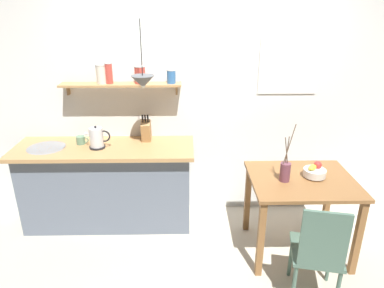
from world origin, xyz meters
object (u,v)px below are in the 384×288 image
at_px(knife_block, 146,131).
at_px(dining_chair_near, 319,251).
at_px(pendant_lamp, 143,81).
at_px(fruit_bowl, 315,171).
at_px(electric_kettle, 97,138).
at_px(dining_table, 301,191).
at_px(coffee_mug_by_sink, 81,140).
at_px(twig_vase, 285,171).

bearing_deg(knife_block, dining_chair_near, -42.18).
distance_m(knife_block, pendant_lamp, 0.63).
xyz_separation_m(fruit_bowl, electric_kettle, (-2.07, 0.43, 0.18)).
relative_size(dining_table, dining_chair_near, 1.03).
distance_m(fruit_bowl, coffee_mug_by_sink, 2.33).
bearing_deg(twig_vase, knife_block, 152.56).
height_order(dining_table, pendant_lamp, pendant_lamp).
bearing_deg(electric_kettle, twig_vase, -15.63).
xyz_separation_m(knife_block, coffee_mug_by_sink, (-0.67, -0.07, -0.07)).
xyz_separation_m(dining_table, twig_vase, (-0.18, -0.03, 0.22)).
height_order(dining_table, fruit_bowl, fruit_bowl).
xyz_separation_m(electric_kettle, pendant_lamp, (0.50, -0.08, 0.59)).
bearing_deg(twig_vase, dining_table, 10.95).
distance_m(twig_vase, pendant_lamp, 1.52).
relative_size(dining_table, electric_kettle, 3.85).
xyz_separation_m(fruit_bowl, twig_vase, (-0.29, -0.07, 0.04)).
bearing_deg(fruit_bowl, twig_vase, -167.00).
height_order(twig_vase, coffee_mug_by_sink, twig_vase).
bearing_deg(electric_kettle, pendant_lamp, -9.65).
xyz_separation_m(dining_table, electric_kettle, (-1.95, 0.46, 0.36)).
xyz_separation_m(twig_vase, knife_block, (-1.30, 0.68, 0.15)).
height_order(dining_chair_near, coffee_mug_by_sink, coffee_mug_by_sink).
bearing_deg(pendant_lamp, twig_vase, -17.88).
bearing_deg(knife_block, dining_table, -23.43).
bearing_deg(dining_chair_near, coffee_mug_by_sink, 149.76).
distance_m(dining_table, coffee_mug_by_sink, 2.24).
relative_size(dining_chair_near, coffee_mug_by_sink, 7.19).
distance_m(dining_table, knife_block, 1.65).
bearing_deg(electric_kettle, fruit_bowl, -11.70).
bearing_deg(dining_chair_near, electric_kettle, 149.60).
height_order(electric_kettle, knife_block, knife_block).
xyz_separation_m(twig_vase, electric_kettle, (-1.78, 0.50, 0.14)).
xyz_separation_m(electric_kettle, coffee_mug_by_sink, (-0.19, 0.11, -0.06)).
bearing_deg(knife_block, coffee_mug_by_sink, -173.80).
height_order(fruit_bowl, electric_kettle, electric_kettle).
distance_m(fruit_bowl, twig_vase, 0.30).
bearing_deg(dining_table, electric_kettle, 166.69).
distance_m(dining_table, dining_chair_near, 0.68).
distance_m(dining_chair_near, fruit_bowl, 0.78).
xyz_separation_m(coffee_mug_by_sink, pendant_lamp, (0.69, -0.19, 0.65)).
bearing_deg(coffee_mug_by_sink, electric_kettle, -28.66).
height_order(fruit_bowl, pendant_lamp, pendant_lamp).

